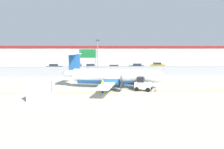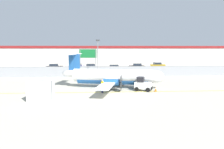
% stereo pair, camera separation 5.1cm
% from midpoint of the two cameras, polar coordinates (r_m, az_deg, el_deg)
% --- Properties ---
extents(ground_plane, '(140.00, 140.00, 0.01)m').
position_cam_midpoint_polar(ground_plane, '(28.51, -0.04, -4.60)').
color(ground_plane, '#B2AD99').
extents(perimeter_fence, '(98.00, 0.10, 2.10)m').
position_cam_midpoint_polar(perimeter_fence, '(44.16, -1.36, 0.91)').
color(perimeter_fence, gray).
rests_on(perimeter_fence, ground).
extents(parking_lot_strip, '(98.00, 17.00, 0.12)m').
position_cam_midpoint_polar(parking_lot_strip, '(55.70, -1.83, 1.04)').
color(parking_lot_strip, '#38383A').
rests_on(parking_lot_strip, ground).
extents(background_building, '(91.00, 8.10, 6.50)m').
position_cam_midpoint_polar(background_building, '(73.94, -2.31, 4.94)').
color(background_building, beige).
rests_on(background_building, ground).
extents(commuter_airplane, '(14.88, 15.94, 4.92)m').
position_cam_midpoint_polar(commuter_airplane, '(31.44, 0.56, -0.58)').
color(commuter_airplane, white).
rests_on(commuter_airplane, ground).
extents(baggage_tug, '(2.57, 2.06, 1.88)m').
position_cam_midpoint_polar(baggage_tug, '(29.50, 7.99, -2.61)').
color(baggage_tug, silver).
rests_on(baggage_tug, ground).
extents(ground_crew_worker, '(0.46, 0.52, 1.70)m').
position_cam_midpoint_polar(ground_crew_worker, '(27.94, -2.58, -2.87)').
color(ground_crew_worker, '#191E4C').
rests_on(ground_crew_worker, ground).
extents(cargo_container, '(2.67, 2.34, 2.20)m').
position_cam_midpoint_polar(cargo_container, '(25.02, -18.13, -4.00)').
color(cargo_container, silver).
rests_on(cargo_container, ground).
extents(traffic_cone_near_left, '(0.36, 0.36, 0.64)m').
position_cam_midpoint_polar(traffic_cone_near_left, '(32.15, 9.44, -2.84)').
color(traffic_cone_near_left, orange).
rests_on(traffic_cone_near_left, ground).
extents(traffic_cone_near_right, '(0.36, 0.36, 0.64)m').
position_cam_midpoint_polar(traffic_cone_near_right, '(29.39, 11.30, -3.78)').
color(traffic_cone_near_right, orange).
rests_on(traffic_cone_near_right, ground).
extents(parked_car_0, '(4.35, 2.32, 1.58)m').
position_cam_midpoint_polar(parked_car_0, '(58.98, -14.89, 1.95)').
color(parked_car_0, black).
rests_on(parked_car_0, parking_lot_strip).
extents(parked_car_1, '(4.25, 2.09, 1.58)m').
position_cam_midpoint_polar(parked_car_1, '(59.18, -9.21, 2.11)').
color(parked_car_1, navy).
rests_on(parked_car_1, parking_lot_strip).
extents(parked_car_2, '(4.25, 2.10, 1.58)m').
position_cam_midpoint_polar(parked_car_2, '(57.46, -5.78, 2.02)').
color(parked_car_2, silver).
rests_on(parked_car_2, parking_lot_strip).
extents(parked_car_3, '(4.24, 2.08, 1.58)m').
position_cam_midpoint_polar(parked_car_3, '(53.97, 0.57, 1.75)').
color(parked_car_3, silver).
rests_on(parked_car_3, parking_lot_strip).
extents(parked_car_4, '(4.30, 2.21, 1.58)m').
position_cam_midpoint_polar(parked_car_4, '(58.65, 6.42, 2.11)').
color(parked_car_4, black).
rests_on(parked_car_4, parking_lot_strip).
extents(parked_car_5, '(4.26, 2.13, 1.58)m').
position_cam_midpoint_polar(parked_car_5, '(63.96, 11.75, 2.40)').
color(parked_car_5, '#B28C19').
rests_on(parked_car_5, parking_lot_strip).
extents(apron_light_pole, '(0.70, 0.30, 7.27)m').
position_cam_midpoint_polar(apron_light_pole, '(40.74, -3.77, 4.90)').
color(apron_light_pole, slate).
rests_on(apron_light_pole, ground).
extents(highway_sign, '(3.60, 0.14, 5.50)m').
position_cam_midpoint_polar(highway_sign, '(46.05, -6.38, 4.88)').
color(highway_sign, slate).
rests_on(highway_sign, ground).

